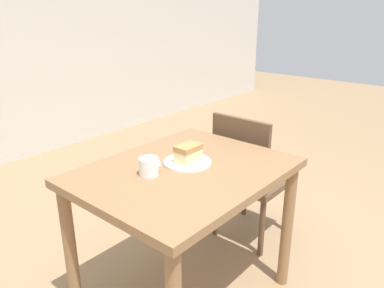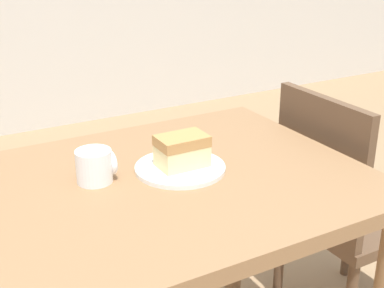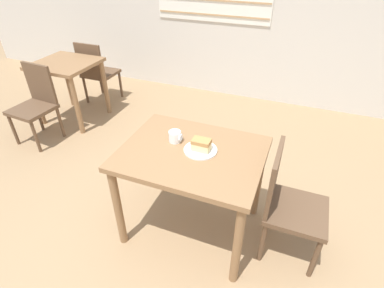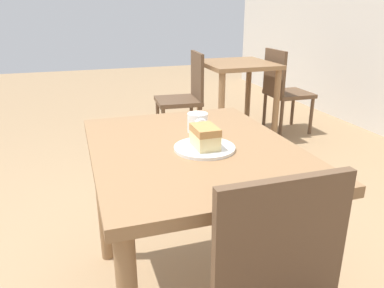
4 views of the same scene
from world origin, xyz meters
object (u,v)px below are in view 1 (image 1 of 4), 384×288
at_px(chair_near_window, 249,175).
at_px(cake_slice, 188,153).
at_px(coffee_mug, 149,166).
at_px(plate, 187,162).
at_px(dining_table_near, 185,190).

bearing_deg(chair_near_window, cake_slice, 93.27).
relative_size(chair_near_window, coffee_mug, 9.05).
bearing_deg(coffee_mug, plate, -11.91).
height_order(plate, cake_slice, cake_slice).
distance_m(plate, coffee_mug, 0.22).
xyz_separation_m(dining_table_near, cake_slice, (0.06, 0.03, 0.17)).
bearing_deg(coffee_mug, chair_near_window, -0.60).
relative_size(dining_table_near, plate, 4.24).
bearing_deg(dining_table_near, cake_slice, 25.61).
bearing_deg(chair_near_window, plate, 93.16).
height_order(chair_near_window, plate, chair_near_window).
xyz_separation_m(plate, coffee_mug, (-0.21, 0.04, 0.04)).
bearing_deg(dining_table_near, chair_near_window, 5.27).
bearing_deg(dining_table_near, coffee_mug, 155.22).
distance_m(chair_near_window, plate, 0.71).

